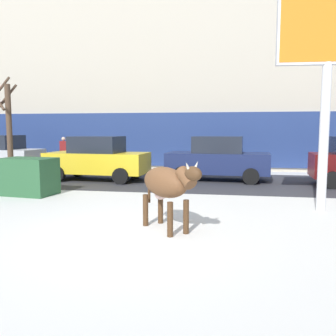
# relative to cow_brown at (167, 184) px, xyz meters

# --- Properties ---
(ground_plane) EXTENTS (120.00, 120.00, 0.00)m
(ground_plane) POSITION_rel_cow_brown_xyz_m (-0.60, -0.75, -0.99)
(ground_plane) COLOR silver
(road_strip) EXTENTS (60.00, 5.60, 0.01)m
(road_strip) POSITION_rel_cow_brown_xyz_m (-0.60, 7.11, -0.99)
(road_strip) COLOR #333338
(road_strip) RESTS_ON ground
(building_facade) EXTENTS (44.00, 6.10, 13.00)m
(building_facade) POSITION_rel_cow_brown_xyz_m (-0.60, 14.30, 5.49)
(building_facade) COLOR #BCB29E
(building_facade) RESTS_ON ground
(cow_brown) EXTENTS (1.60, 1.67, 1.54)m
(cow_brown) POSITION_rel_cow_brown_xyz_m (0.00, 0.00, 0.00)
(cow_brown) COLOR brown
(cow_brown) RESTS_ON ground
(billboard) EXTENTS (2.53, 0.35, 5.56)m
(billboard) POSITION_rel_cow_brown_xyz_m (3.67, 2.45, 3.32)
(billboard) COLOR silver
(billboard) RESTS_ON ground
(car_silver_hatchback) EXTENTS (3.60, 2.10, 1.86)m
(car_silver_hatchback) POSITION_rel_cow_brown_xyz_m (-9.09, 7.64, -0.07)
(car_silver_hatchback) COLOR #B7BABF
(car_silver_hatchback) RESTS_ON ground
(car_yellow_sedan) EXTENTS (4.30, 2.19, 1.84)m
(car_yellow_sedan) POSITION_rel_cow_brown_xyz_m (-4.16, 6.91, -0.09)
(car_yellow_sedan) COLOR gold
(car_yellow_sedan) RESTS_ON ground
(car_navy_sedan) EXTENTS (4.30, 2.19, 1.84)m
(car_navy_sedan) POSITION_rel_cow_brown_xyz_m (0.82, 7.67, -0.09)
(car_navy_sedan) COLOR #19234C
(car_navy_sedan) RESTS_ON ground
(pedestrian_near_billboard) EXTENTS (0.36, 0.24, 1.73)m
(pedestrian_near_billboard) POSITION_rel_cow_brown_xyz_m (-7.29, 10.25, -0.11)
(pedestrian_near_billboard) COLOR #282833
(pedestrian_near_billboard) RESTS_ON ground
(bare_tree_left_lot) EXTENTS (0.99, 1.36, 4.11)m
(bare_tree_left_lot) POSITION_rel_cow_brown_xyz_m (-6.89, 4.93, 1.18)
(bare_tree_left_lot) COLOR #4C3828
(bare_tree_left_lot) RESTS_ON ground
(dumpster) EXTENTS (1.82, 1.29, 1.20)m
(dumpster) POSITION_rel_cow_brown_xyz_m (-5.18, 3.33, -0.39)
(dumpster) COLOR #285633
(dumpster) RESTS_ON ground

